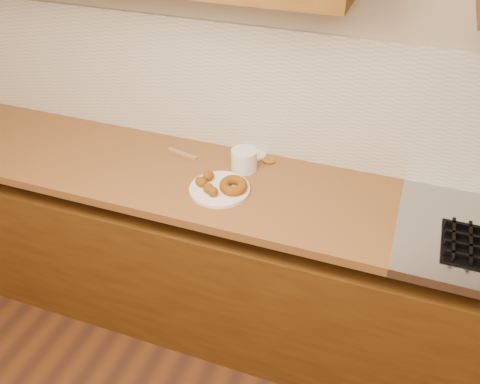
% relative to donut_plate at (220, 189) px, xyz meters
% --- Properties ---
extents(wall_back, '(4.00, 0.02, 2.70)m').
position_rel_donut_plate_xyz_m(wall_back, '(0.24, 0.38, 0.44)').
color(wall_back, tan).
rests_on(wall_back, ground).
extents(base_cabinet, '(3.60, 0.60, 0.77)m').
position_rel_donut_plate_xyz_m(base_cabinet, '(0.24, 0.07, -0.52)').
color(base_cabinet, '#553510').
rests_on(base_cabinet, floor).
extents(butcher_block, '(2.30, 0.62, 0.04)m').
position_rel_donut_plate_xyz_m(butcher_block, '(-0.41, 0.07, -0.03)').
color(butcher_block, brown).
rests_on(butcher_block, base_cabinet).
extents(backsplash, '(3.60, 0.02, 0.60)m').
position_rel_donut_plate_xyz_m(backsplash, '(0.24, 0.37, 0.29)').
color(backsplash, beige).
rests_on(backsplash, wall_back).
extents(donut_plate, '(0.26, 0.26, 0.01)m').
position_rel_donut_plate_xyz_m(donut_plate, '(0.00, 0.00, 0.00)').
color(donut_plate, white).
rests_on(donut_plate, butcher_block).
extents(ring_donut, '(0.16, 0.16, 0.05)m').
position_rel_donut_plate_xyz_m(ring_donut, '(0.06, 0.01, 0.03)').
color(ring_donut, '#824605').
rests_on(ring_donut, donut_plate).
extents(fried_dough_chunks, '(0.14, 0.16, 0.05)m').
position_rel_donut_plate_xyz_m(fried_dough_chunks, '(-0.05, -0.02, 0.03)').
color(fried_dough_chunks, '#824605').
rests_on(fried_dough_chunks, donut_plate).
extents(plastic_tub, '(0.14, 0.14, 0.10)m').
position_rel_donut_plate_xyz_m(plastic_tub, '(0.04, 0.19, 0.04)').
color(plastic_tub, silver).
rests_on(plastic_tub, butcher_block).
extents(tub_lid, '(0.14, 0.14, 0.01)m').
position_rel_donut_plate_xyz_m(tub_lid, '(0.04, 0.33, -0.00)').
color(tub_lid, white).
rests_on(tub_lid, butcher_block).
extents(brass_jar_lid, '(0.06, 0.06, 0.01)m').
position_rel_donut_plate_xyz_m(brass_jar_lid, '(0.13, 0.29, -0.00)').
color(brass_jar_lid, '#AE7130').
rests_on(brass_jar_lid, butcher_block).
extents(wooden_utensil, '(0.17, 0.05, 0.01)m').
position_rel_donut_plate_xyz_m(wooden_utensil, '(-0.27, 0.21, -0.00)').
color(wooden_utensil, olive).
rests_on(wooden_utensil, butcher_block).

